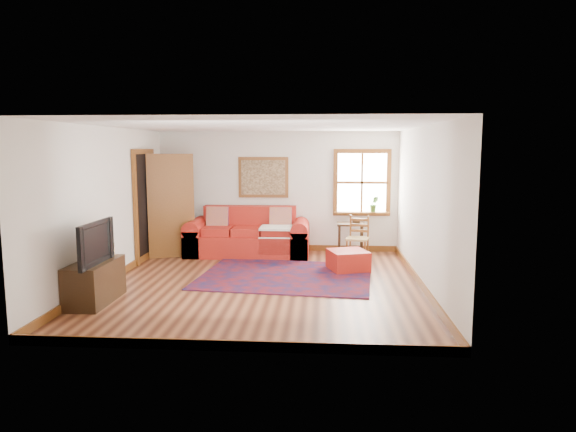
# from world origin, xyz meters

# --- Properties ---
(ground) EXTENTS (5.50, 5.50, 0.00)m
(ground) POSITION_xyz_m (0.00, 0.00, 0.00)
(ground) COLOR #462013
(ground) RESTS_ON ground
(room_envelope) EXTENTS (5.04, 5.54, 2.52)m
(room_envelope) POSITION_xyz_m (0.00, 0.02, 1.65)
(room_envelope) COLOR silver
(room_envelope) RESTS_ON ground
(window) EXTENTS (1.18, 0.20, 1.38)m
(window) POSITION_xyz_m (1.78, 2.70, 1.31)
(window) COLOR white
(window) RESTS_ON ground
(doorway) EXTENTS (0.89, 1.08, 2.14)m
(doorway) POSITION_xyz_m (-2.21, 1.78, 1.07)
(doorway) COLOR black
(doorway) RESTS_ON ground
(framed_artwork) EXTENTS (1.05, 0.07, 0.85)m
(framed_artwork) POSITION_xyz_m (-0.30, 2.71, 1.55)
(framed_artwork) COLOR brown
(framed_artwork) RESTS_ON ground
(persian_rug) EXTENTS (3.04, 2.53, 0.02)m
(persian_rug) POSITION_xyz_m (0.33, 0.51, 0.01)
(persian_rug) COLOR #5F0D11
(persian_rug) RESTS_ON ground
(red_leather_sofa) EXTENTS (2.47, 1.02, 0.97)m
(red_leather_sofa) POSITION_xyz_m (-0.56, 2.27, 0.32)
(red_leather_sofa) COLOR #AE1F16
(red_leather_sofa) RESTS_ON ground
(red_ottoman) EXTENTS (0.80, 0.80, 0.36)m
(red_ottoman) POSITION_xyz_m (1.40, 1.01, 0.18)
(red_ottoman) COLOR #AE1F16
(red_ottoman) RESTS_ON ground
(side_table) EXTENTS (0.55, 0.41, 0.66)m
(side_table) POSITION_xyz_m (1.51, 2.31, 0.54)
(side_table) COLOR #321F10
(side_table) RESTS_ON ground
(ladder_back_chair) EXTENTS (0.49, 0.47, 0.87)m
(ladder_back_chair) POSITION_xyz_m (1.63, 1.84, 0.47)
(ladder_back_chair) COLOR tan
(ladder_back_chair) RESTS_ON ground
(media_cabinet) EXTENTS (0.48, 1.06, 0.59)m
(media_cabinet) POSITION_xyz_m (-2.25, -1.13, 0.29)
(media_cabinet) COLOR #321F10
(media_cabinet) RESTS_ON ground
(television) EXTENTS (0.13, 1.03, 0.59)m
(television) POSITION_xyz_m (-2.23, -1.29, 0.88)
(television) COLOR black
(television) RESTS_ON media_cabinet
(candle_hurricane) EXTENTS (0.12, 0.12, 0.18)m
(candle_hurricane) POSITION_xyz_m (-2.20, -0.67, 0.67)
(candle_hurricane) COLOR silver
(candle_hurricane) RESTS_ON media_cabinet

